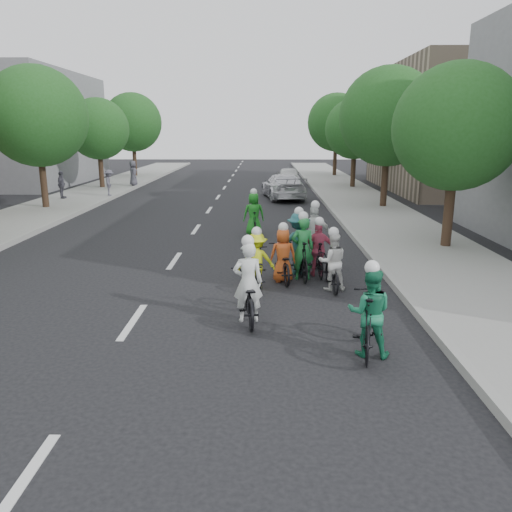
{
  "coord_description": "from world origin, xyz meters",
  "views": [
    {
      "loc": [
        2.72,
        -9.71,
        3.88
      ],
      "look_at": [
        2.55,
        1.68,
        1.0
      ],
      "focal_mm": 35.0,
      "sensor_mm": 36.0,
      "label": 1
    }
  ],
  "objects_px": {
    "cyclist_5": "(302,255)",
    "spectator_2": "(133,173)",
    "cyclist_6": "(332,267)",
    "cyclist_2": "(257,265)",
    "cyclist_8": "(314,242)",
    "cyclist_7": "(298,248)",
    "cyclist_9": "(254,218)",
    "spectator_1": "(61,185)",
    "cyclist_1": "(368,318)",
    "follow_car_lead": "(283,186)",
    "cyclist_0": "(248,292)",
    "follow_car_trail": "(288,176)",
    "cyclist_4": "(283,260)",
    "spectator_0": "(109,183)",
    "cyclist_3": "(318,254)"
  },
  "relations": [
    {
      "from": "cyclist_5",
      "to": "cyclist_8",
      "type": "bearing_deg",
      "value": -111.75
    },
    {
      "from": "cyclist_7",
      "to": "cyclist_9",
      "type": "xyz_separation_m",
      "value": [
        -1.32,
        5.27,
        -0.08
      ]
    },
    {
      "from": "cyclist_0",
      "to": "cyclist_9",
      "type": "xyz_separation_m",
      "value": [
        -0.05,
        8.79,
        0.06
      ]
    },
    {
      "from": "cyclist_1",
      "to": "cyclist_7",
      "type": "relative_size",
      "value": 1.05
    },
    {
      "from": "cyclist_9",
      "to": "spectator_1",
      "type": "height_order",
      "value": "cyclist_9"
    },
    {
      "from": "cyclist_5",
      "to": "spectator_1",
      "type": "bearing_deg",
      "value": -55.17
    },
    {
      "from": "cyclist_6",
      "to": "cyclist_2",
      "type": "bearing_deg",
      "value": -6.69
    },
    {
      "from": "cyclist_1",
      "to": "spectator_0",
      "type": "relative_size",
      "value": 1.3
    },
    {
      "from": "cyclist_6",
      "to": "spectator_1",
      "type": "xyz_separation_m",
      "value": [
        -13.05,
        15.89,
        0.35
      ]
    },
    {
      "from": "cyclist_1",
      "to": "spectator_1",
      "type": "bearing_deg",
      "value": -45.07
    },
    {
      "from": "cyclist_0",
      "to": "cyclist_4",
      "type": "distance_m",
      "value": 2.95
    },
    {
      "from": "cyclist_4",
      "to": "cyclist_9",
      "type": "height_order",
      "value": "cyclist_9"
    },
    {
      "from": "spectator_0",
      "to": "cyclist_7",
      "type": "bearing_deg",
      "value": -161.44
    },
    {
      "from": "cyclist_0",
      "to": "follow_car_trail",
      "type": "height_order",
      "value": "cyclist_0"
    },
    {
      "from": "cyclist_5",
      "to": "cyclist_0",
      "type": "bearing_deg",
      "value": 61.29
    },
    {
      "from": "cyclist_3",
      "to": "cyclist_5",
      "type": "relative_size",
      "value": 0.89
    },
    {
      "from": "cyclist_8",
      "to": "cyclist_4",
      "type": "bearing_deg",
      "value": 53.17
    },
    {
      "from": "cyclist_7",
      "to": "spectator_0",
      "type": "distance_m",
      "value": 18.65
    },
    {
      "from": "cyclist_4",
      "to": "cyclist_5",
      "type": "relative_size",
      "value": 1.0
    },
    {
      "from": "cyclist_6",
      "to": "spectator_2",
      "type": "height_order",
      "value": "spectator_2"
    },
    {
      "from": "cyclist_5",
      "to": "spectator_2",
      "type": "distance_m",
      "value": 23.95
    },
    {
      "from": "spectator_1",
      "to": "cyclist_8",
      "type": "bearing_deg",
      "value": -138.58
    },
    {
      "from": "cyclist_4",
      "to": "spectator_0",
      "type": "distance_m",
      "value": 19.01
    },
    {
      "from": "cyclist_3",
      "to": "spectator_1",
      "type": "distance_m",
      "value": 19.49
    },
    {
      "from": "cyclist_3",
      "to": "spectator_0",
      "type": "relative_size",
      "value": 1.08
    },
    {
      "from": "cyclist_4",
      "to": "cyclist_5",
      "type": "xyz_separation_m",
      "value": [
        0.53,
        0.22,
        0.09
      ]
    },
    {
      "from": "cyclist_5",
      "to": "cyclist_8",
      "type": "relative_size",
      "value": 0.96
    },
    {
      "from": "cyclist_6",
      "to": "follow_car_lead",
      "type": "height_order",
      "value": "cyclist_6"
    },
    {
      "from": "cyclist_4",
      "to": "cyclist_7",
      "type": "distance_m",
      "value": 0.84
    },
    {
      "from": "cyclist_1",
      "to": "cyclist_2",
      "type": "height_order",
      "value": "cyclist_1"
    },
    {
      "from": "cyclist_8",
      "to": "cyclist_7",
      "type": "bearing_deg",
      "value": 55.33
    },
    {
      "from": "spectator_0",
      "to": "follow_car_trail",
      "type": "bearing_deg",
      "value": -71.29
    },
    {
      "from": "cyclist_2",
      "to": "spectator_2",
      "type": "height_order",
      "value": "spectator_2"
    },
    {
      "from": "follow_car_lead",
      "to": "spectator_2",
      "type": "bearing_deg",
      "value": -37.35
    },
    {
      "from": "cyclist_3",
      "to": "cyclist_6",
      "type": "bearing_deg",
      "value": 95.94
    },
    {
      "from": "spectator_1",
      "to": "cyclist_6",
      "type": "bearing_deg",
      "value": -142.78
    },
    {
      "from": "cyclist_6",
      "to": "cyclist_7",
      "type": "relative_size",
      "value": 0.87
    },
    {
      "from": "cyclist_7",
      "to": "spectator_2",
      "type": "bearing_deg",
      "value": -71.5
    },
    {
      "from": "cyclist_7",
      "to": "follow_car_lead",
      "type": "relative_size",
      "value": 0.38
    },
    {
      "from": "spectator_2",
      "to": "follow_car_lead",
      "type": "bearing_deg",
      "value": -141.03
    },
    {
      "from": "follow_car_lead",
      "to": "spectator_0",
      "type": "xyz_separation_m",
      "value": [
        -10.16,
        0.06,
        0.18
      ]
    },
    {
      "from": "cyclist_8",
      "to": "spectator_1",
      "type": "xyz_separation_m",
      "value": [
        -12.83,
        13.48,
        0.25
      ]
    },
    {
      "from": "cyclist_0",
      "to": "cyclist_8",
      "type": "distance_m",
      "value": 4.89
    },
    {
      "from": "cyclist_9",
      "to": "spectator_0",
      "type": "bearing_deg",
      "value": -57.39
    },
    {
      "from": "cyclist_0",
      "to": "follow_car_trail",
      "type": "xyz_separation_m",
      "value": [
        2.09,
        26.15,
        0.08
      ]
    },
    {
      "from": "cyclist_2",
      "to": "cyclist_6",
      "type": "distance_m",
      "value": 1.88
    },
    {
      "from": "cyclist_7",
      "to": "cyclist_4",
      "type": "bearing_deg",
      "value": 50.41
    },
    {
      "from": "spectator_0",
      "to": "cyclist_5",
      "type": "bearing_deg",
      "value": -162.0
    },
    {
      "from": "spectator_1",
      "to": "cyclist_1",
      "type": "bearing_deg",
      "value": -148.26
    },
    {
      "from": "cyclist_9",
      "to": "spectator_1",
      "type": "xyz_separation_m",
      "value": [
        -10.97,
        9.23,
        0.25
      ]
    }
  ]
}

